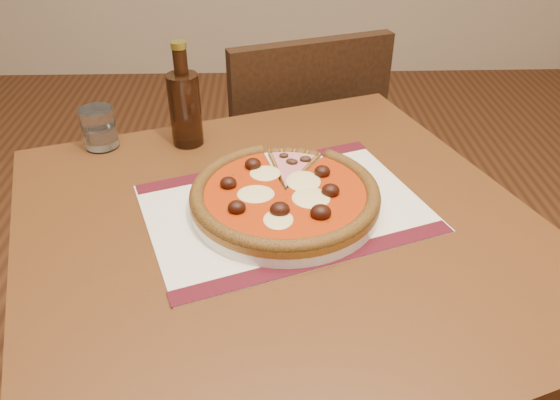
# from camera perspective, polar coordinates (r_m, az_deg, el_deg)

# --- Properties ---
(table) EXTENTS (1.02, 1.02, 0.75)m
(table) POSITION_cam_1_polar(r_m,az_deg,el_deg) (0.93, 0.04, -7.44)
(table) COLOR #592D15
(table) RESTS_ON ground
(chair_far) EXTENTS (0.52, 0.52, 0.87)m
(chair_far) POSITION_cam_1_polar(r_m,az_deg,el_deg) (1.54, 1.51, 4.19)
(chair_far) COLOR black
(chair_far) RESTS_ON ground
(placemat) EXTENTS (0.52, 0.45, 0.00)m
(placemat) POSITION_cam_1_polar(r_m,az_deg,el_deg) (0.90, 0.51, -0.82)
(placemat) COLOR beige
(placemat) RESTS_ON table
(plate) EXTENTS (0.31, 0.31, 0.02)m
(plate) POSITION_cam_1_polar(r_m,az_deg,el_deg) (0.89, 0.51, -0.29)
(plate) COLOR white
(plate) RESTS_ON placemat
(pizza) EXTENTS (0.31, 0.31, 0.04)m
(pizza) POSITION_cam_1_polar(r_m,az_deg,el_deg) (0.88, 0.51, 0.77)
(pizza) COLOR #A16C27
(pizza) RESTS_ON plate
(ham_slice) EXTENTS (0.10, 0.13, 0.02)m
(ham_slice) POSITION_cam_1_polar(r_m,az_deg,el_deg) (0.95, 1.66, 3.26)
(ham_slice) COLOR #A16C27
(ham_slice) RESTS_ON plate
(water_glass) EXTENTS (0.07, 0.07, 0.08)m
(water_glass) POSITION_cam_1_polar(r_m,az_deg,el_deg) (1.11, -18.39, 7.14)
(water_glass) COLOR white
(water_glass) RESTS_ON table
(bottle) EXTENTS (0.06, 0.06, 0.20)m
(bottle) POSITION_cam_1_polar(r_m,az_deg,el_deg) (1.07, -9.91, 9.67)
(bottle) COLOR black
(bottle) RESTS_ON table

